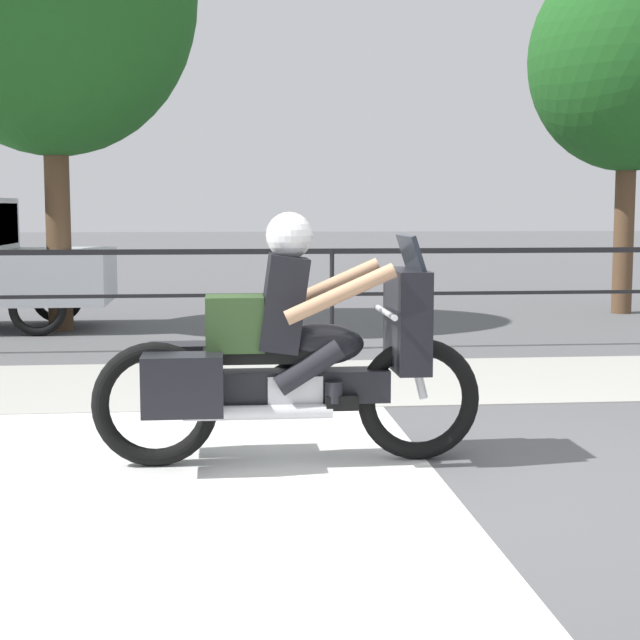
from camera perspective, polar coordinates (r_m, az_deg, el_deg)
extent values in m
plane|color=#565659|center=(5.82, 6.84, -9.45)|extent=(120.00, 120.00, 0.00)
cube|color=#A8A59E|center=(9.09, 2.16, -3.56)|extent=(44.00, 2.40, 0.01)
cube|color=silver|center=(5.52, -11.29, -10.38)|extent=(3.65, 6.00, 0.01)
cube|color=black|center=(11.00, 0.70, 4.03)|extent=(36.00, 0.04, 0.06)
cube|color=black|center=(11.03, 0.70, 1.51)|extent=(36.00, 0.03, 0.04)
cylinder|color=black|center=(11.04, 0.70, 1.21)|extent=(0.05, 0.05, 1.15)
torus|color=black|center=(6.27, 5.76, -4.61)|extent=(0.78, 0.11, 0.78)
torus|color=black|center=(6.16, -9.56, -4.87)|extent=(0.78, 0.11, 0.78)
cube|color=black|center=(6.14, -1.83, -3.86)|extent=(1.26, 0.22, 0.20)
cube|color=silver|center=(6.15, -1.52, -4.32)|extent=(0.34, 0.26, 0.26)
ellipsoid|color=black|center=(6.11, 0.01, -1.43)|extent=(0.55, 0.30, 0.26)
cube|color=black|center=(6.10, -3.39, -2.03)|extent=(0.73, 0.28, 0.08)
cube|color=black|center=(6.17, 5.09, 0.03)|extent=(0.20, 0.63, 0.63)
cube|color=#1E232B|center=(6.14, 5.31, 3.88)|extent=(0.10, 0.53, 0.24)
cylinder|color=silver|center=(6.14, 3.81, 0.47)|extent=(0.04, 0.70, 0.04)
cylinder|color=silver|center=(6.00, -3.63, -5.39)|extent=(0.91, 0.09, 0.09)
cube|color=black|center=(5.88, -7.99, -3.76)|extent=(0.48, 0.28, 0.36)
cube|color=black|center=(6.35, -7.83, -2.99)|extent=(0.48, 0.28, 0.36)
cylinder|color=silver|center=(6.22, 5.52, -2.31)|extent=(0.18, 0.06, 0.51)
cube|color=black|center=(6.06, -2.16, 1.00)|extent=(0.32, 0.36, 0.61)
sphere|color=tan|center=(6.04, -1.80, 4.75)|extent=(0.23, 0.23, 0.23)
sphere|color=silver|center=(6.04, -1.80, 4.94)|extent=(0.29, 0.29, 0.29)
cylinder|color=black|center=(5.98, -0.62, -2.78)|extent=(0.44, 0.13, 0.34)
cylinder|color=black|center=(6.02, 0.81, -4.21)|extent=(0.11, 0.11, 0.13)
cube|color=black|center=(6.04, 1.28, -4.81)|extent=(0.20, 0.10, 0.09)
cylinder|color=black|center=(6.27, -0.87, -2.34)|extent=(0.44, 0.13, 0.34)
cylinder|color=black|center=(6.31, 0.50, -3.71)|extent=(0.11, 0.11, 0.13)
cube|color=black|center=(6.33, 0.95, -4.28)|extent=(0.20, 0.10, 0.09)
cylinder|color=tan|center=(5.79, 1.19, 1.52)|extent=(0.68, 0.09, 0.36)
cylinder|color=tan|center=(6.38, 0.54, 1.99)|extent=(0.68, 0.09, 0.36)
cube|color=#2D4723|center=(6.07, -4.99, -0.19)|extent=(0.36, 0.32, 0.34)
cube|color=#19232D|center=(13.51, -17.78, 5.35)|extent=(0.04, 1.27, 0.54)
torus|color=black|center=(12.73, -16.12, 0.70)|extent=(0.72, 0.11, 0.72)
torus|color=black|center=(14.21, -15.04, 1.31)|extent=(0.72, 0.11, 0.72)
cylinder|color=brown|center=(15.56, 17.27, 5.07)|extent=(0.30, 0.30, 2.55)
ellipsoid|color=#1E561E|center=(15.71, 17.59, 14.26)|extent=(2.99, 2.99, 3.29)
cylinder|color=brown|center=(13.25, -14.99, 5.39)|extent=(0.32, 0.32, 2.77)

